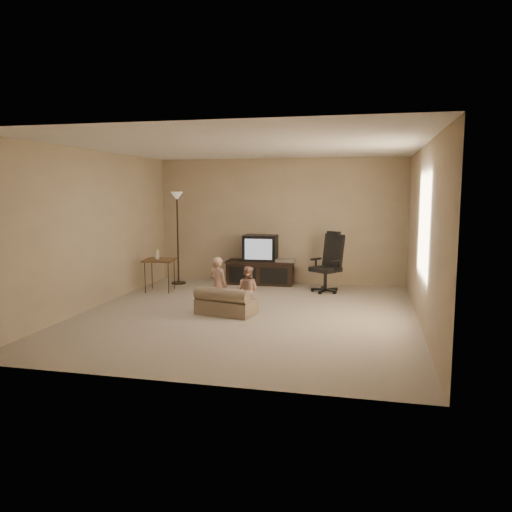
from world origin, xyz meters
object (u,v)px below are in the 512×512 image
(tv_stand, at_px, (261,264))
(toddler_right, at_px, (247,290))
(side_table, at_px, (159,260))
(floor_lamp, at_px, (177,217))
(child_sofa, at_px, (225,303))
(office_chair, at_px, (328,270))
(toddler_left, at_px, (218,285))

(tv_stand, distance_m, toddler_right, 2.41)
(tv_stand, height_order, side_table, tv_stand)
(floor_lamp, distance_m, toddler_right, 2.99)
(floor_lamp, xyz_separation_m, child_sofa, (1.63, -2.22, -1.17))
(tv_stand, xyz_separation_m, child_sofa, (0.01, -2.55, -0.24))
(tv_stand, relative_size, side_table, 1.72)
(side_table, height_order, toddler_right, side_table)
(tv_stand, distance_m, office_chair, 1.46)
(toddler_left, bearing_deg, toddler_right, -147.52)
(toddler_left, xyz_separation_m, toddler_right, (0.43, 0.10, -0.07))
(tv_stand, distance_m, toddler_left, 2.49)
(side_table, relative_size, child_sofa, 0.85)
(child_sofa, relative_size, toddler_right, 1.31)
(child_sofa, xyz_separation_m, toddler_left, (-0.13, 0.07, 0.26))
(office_chair, relative_size, side_table, 1.38)
(office_chair, xyz_separation_m, child_sofa, (-1.37, -2.08, -0.23))
(side_table, bearing_deg, floor_lamp, 86.00)
(tv_stand, xyz_separation_m, toddler_right, (0.32, -2.38, -0.05))
(side_table, height_order, floor_lamp, floor_lamp)
(floor_lamp, bearing_deg, toddler_left, -55.08)
(toddler_left, bearing_deg, side_table, -21.74)
(office_chair, xyz_separation_m, floor_lamp, (-3.00, 0.14, 0.94))
(tv_stand, distance_m, floor_lamp, 1.90)
(office_chair, distance_m, toddler_left, 2.51)
(child_sofa, bearing_deg, tv_stand, 102.37)
(office_chair, height_order, side_table, office_chair)
(floor_lamp, distance_m, child_sofa, 2.99)
(child_sofa, height_order, toddler_left, toddler_left)
(side_table, bearing_deg, toddler_left, -41.21)
(office_chair, distance_m, floor_lamp, 3.15)
(floor_lamp, bearing_deg, toddler_right, -46.66)
(side_table, relative_size, floor_lamp, 0.44)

